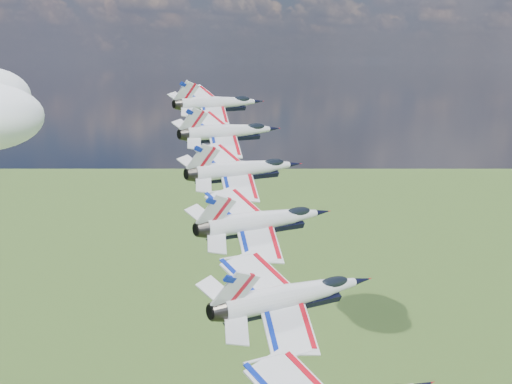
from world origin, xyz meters
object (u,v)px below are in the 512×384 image
Objects in this scene: jet_0 at (221,103)px; jet_1 at (232,131)px; jet_3 at (267,220)px; jet_2 at (247,169)px; jet_4 at (296,294)px.

jet_1 is (8.85, -8.75, -2.98)m from jet_0.
jet_1 is 25.59m from jet_3.
jet_0 reaches higher than jet_2.
jet_4 is (26.55, -26.24, -8.93)m from jet_1.
jet_4 is at bearing -19.89° from jet_2.
jet_2 is 12.79m from jet_3.
jet_0 is 1.00× the size of jet_2.
jet_0 is 1.00× the size of jet_1.
jet_2 reaches higher than jet_3.
jet_2 is 1.00× the size of jet_4.
jet_1 is 1.00× the size of jet_3.
jet_0 reaches higher than jet_1.
jet_0 is at bearing 160.11° from jet_2.
jet_1 is at bearing -19.89° from jet_0.
jet_3 is (8.85, -8.75, -2.98)m from jet_2.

